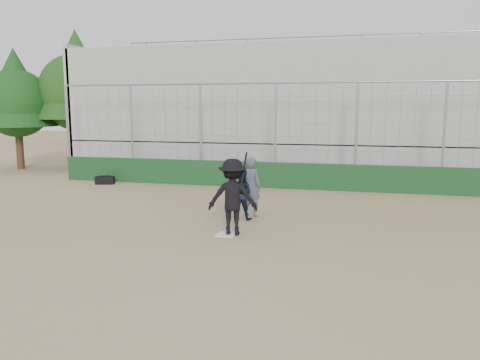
% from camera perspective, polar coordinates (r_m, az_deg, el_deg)
% --- Properties ---
extents(ground, '(90.00, 90.00, 0.00)m').
position_cam_1_polar(ground, '(11.53, -1.69, -6.70)').
color(ground, olive).
rests_on(ground, ground).
extents(home_plate, '(0.44, 0.44, 0.02)m').
position_cam_1_polar(home_plate, '(11.53, -1.69, -6.64)').
color(home_plate, white).
rests_on(home_plate, ground).
extents(backstop, '(18.10, 0.25, 4.04)m').
position_cam_1_polar(backstop, '(18.07, 4.30, 2.03)').
color(backstop, '#123918').
rests_on(backstop, ground).
extents(bleachers, '(20.25, 6.70, 6.98)m').
position_cam_1_polar(bleachers, '(22.84, 6.48, 8.36)').
color(bleachers, '#989898').
rests_on(bleachers, ground).
extents(tree_left, '(4.48, 4.48, 7.00)m').
position_cam_1_polar(tree_left, '(25.86, -19.23, 11.22)').
color(tree_left, '#3B2315').
rests_on(tree_left, ground).
extents(tree_right, '(3.84, 3.84, 6.00)m').
position_cam_1_polar(tree_right, '(26.09, -25.65, 9.44)').
color(tree_right, '#3A2215').
rests_on(tree_right, ground).
extents(batter_at_plate, '(1.31, 0.89, 2.01)m').
position_cam_1_polar(batter_at_plate, '(11.37, -0.90, -2.08)').
color(batter_at_plate, black).
rests_on(batter_at_plate, ground).
extents(catcher_crouched, '(0.79, 0.67, 0.98)m').
position_cam_1_polar(catcher_crouched, '(13.01, 0.12, -2.69)').
color(catcher_crouched, black).
rests_on(catcher_crouched, ground).
extents(umpire, '(0.72, 0.59, 1.54)m').
position_cam_1_polar(umpire, '(13.33, 1.34, -1.19)').
color(umpire, '#454D58').
rests_on(umpire, ground).
extents(equipment_bag, '(0.80, 0.50, 0.36)m').
position_cam_1_polar(equipment_bag, '(19.80, -16.14, -0.02)').
color(equipment_bag, black).
rests_on(equipment_bag, ground).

